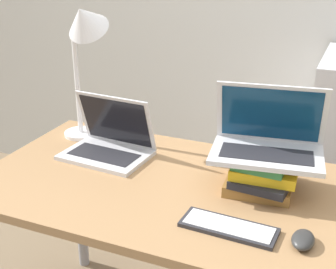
# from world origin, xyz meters

# --- Properties ---
(desk) EXTENTS (1.51, 0.76, 0.74)m
(desk) POSITION_xyz_m (0.00, 0.38, 0.67)
(desk) COLOR #9E754C
(desk) RESTS_ON ground_plane
(laptop_left) EXTENTS (0.33, 0.25, 0.23)m
(laptop_left) POSITION_xyz_m (-0.40, 0.50, 0.79)
(laptop_left) COLOR silver
(laptop_left) RESTS_ON desk
(book_stack) EXTENTS (0.24, 0.26, 0.12)m
(book_stack) POSITION_xyz_m (0.20, 0.47, 0.80)
(book_stack) COLOR olive
(book_stack) RESTS_ON desk
(laptop_on_books) EXTENTS (0.38, 0.27, 0.23)m
(laptop_on_books) POSITION_xyz_m (0.21, 0.48, 0.91)
(laptop_on_books) COLOR silver
(laptop_on_books) RESTS_ON book_stack
(wireless_keyboard) EXTENTS (0.28, 0.11, 0.01)m
(wireless_keyboard) POSITION_xyz_m (0.17, 0.19, 0.75)
(wireless_keyboard) COLOR #28282D
(wireless_keyboard) RESTS_ON desk
(mouse) EXTENTS (0.06, 0.10, 0.03)m
(mouse) POSITION_xyz_m (0.37, 0.20, 0.76)
(mouse) COLOR #2D2D2D
(mouse) RESTS_ON desk
(desk_lamp) EXTENTS (0.23, 0.20, 0.58)m
(desk_lamp) POSITION_xyz_m (-0.54, 0.59, 1.18)
(desk_lamp) COLOR white
(desk_lamp) RESTS_ON desk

